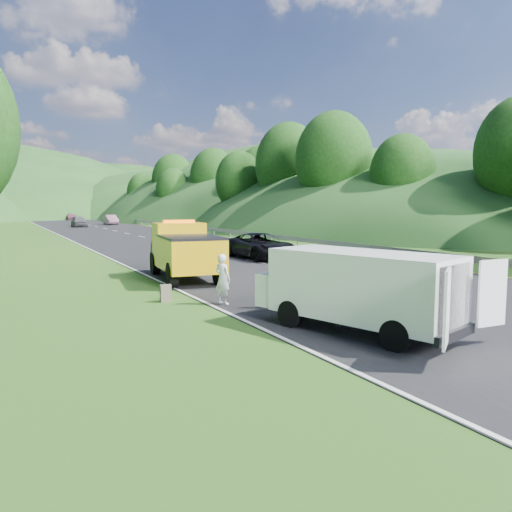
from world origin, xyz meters
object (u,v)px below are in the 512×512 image
woman (223,305)px  tow_truck (185,251)px  worker (343,330)px  passing_suv (261,259)px  child (271,309)px  suitcase (166,293)px  spare_tire (390,331)px  white_van (357,287)px

woman → tow_truck: bearing=-29.9°
woman → worker: bearing=175.3°
passing_suv → child: bearing=-117.3°
tow_truck → suitcase: 5.07m
tow_truck → child: (0.25, -7.07, -1.24)m
spare_tire → white_van: bearing=158.3°
tow_truck → white_van: size_ratio=0.98×
suitcase → passing_suv: (8.98, 9.97, -0.29)m
tow_truck → white_van: tow_truck is taller
tow_truck → spare_tire: 11.00m
tow_truck → passing_suv: tow_truck is taller
woman → suitcase: (-1.50, 1.30, 0.29)m
passing_suv → tow_truck: bearing=-140.6°
suitcase → spare_tire: 7.49m
woman → worker: 4.65m
woman → child: size_ratio=1.58×
worker → suitcase: 6.43m
white_van → child: bearing=82.6°
white_van → spare_tire: size_ratio=9.09×
white_van → suitcase: 6.83m
white_van → woman: white_van is taller
woman → child: woman is taller
white_van → tow_truck: bearing=77.6°
spare_tire → woman: bearing=115.7°
suitcase → spare_tire: (3.93, -6.37, -0.29)m
child → spare_tire: bearing=-20.5°
tow_truck → child: 7.18m
white_van → spare_tire: white_van is taller
suitcase → passing_suv: 13.42m
worker → woman: bearing=104.2°
child → worker: size_ratio=0.57×
tow_truck → white_van: bearing=-78.1°
worker → tow_truck: bearing=90.2°
tow_truck → worker: size_ratio=3.34×
suitcase → spare_tire: bearing=-58.3°
tow_truck → suitcase: size_ratio=10.64×
woman → spare_tire: (2.44, -5.07, 0.00)m
white_van → passing_suv: white_van is taller
suitcase → spare_tire: suitcase is taller
woman → spare_tire: woman is taller
woman → worker: (1.40, -4.43, 0.00)m
worker → suitcase: (-2.90, 5.74, 0.29)m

